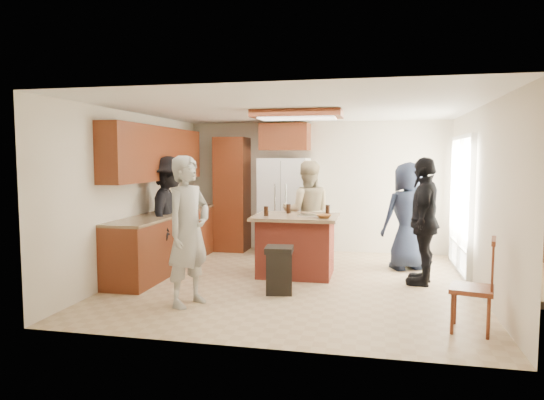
% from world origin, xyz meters
% --- Properties ---
extents(person_front_left, '(0.70, 0.80, 1.84)m').
position_xyz_m(person_front_left, '(-1.09, -1.34, 0.92)').
color(person_front_left, '#9C9B93').
rests_on(person_front_left, ground).
extents(person_behind_left, '(0.93, 0.66, 1.76)m').
position_xyz_m(person_behind_left, '(-0.01, 1.36, 0.88)').
color(person_behind_left, tan).
rests_on(person_behind_left, ground).
extents(person_behind_right, '(1.01, 0.87, 1.74)m').
position_xyz_m(person_behind_right, '(1.66, 1.20, 0.87)').
color(person_behind_right, '#181E30').
rests_on(person_behind_right, ground).
extents(person_side_right, '(0.74, 1.15, 1.82)m').
position_xyz_m(person_side_right, '(1.82, 0.31, 0.91)').
color(person_side_right, black).
rests_on(person_side_right, ground).
extents(person_counter, '(0.80, 1.28, 1.84)m').
position_xyz_m(person_counter, '(-2.09, 0.34, 0.92)').
color(person_counter, black).
rests_on(person_counter, ground).
extents(left_cabinetry, '(0.64, 3.00, 2.30)m').
position_xyz_m(left_cabinetry, '(-2.24, 0.40, 0.96)').
color(left_cabinetry, maroon).
rests_on(left_cabinetry, ground).
extents(back_wall_units, '(1.80, 0.60, 2.45)m').
position_xyz_m(back_wall_units, '(-1.33, 2.20, 1.38)').
color(back_wall_units, maroon).
rests_on(back_wall_units, ground).
extents(refrigerator, '(0.90, 0.76, 1.80)m').
position_xyz_m(refrigerator, '(-0.55, 2.12, 0.90)').
color(refrigerator, white).
rests_on(refrigerator, ground).
extents(kitchen_island, '(1.28, 1.03, 0.93)m').
position_xyz_m(kitchen_island, '(-0.05, 0.44, 0.47)').
color(kitchen_island, '#AD3D2C').
rests_on(kitchen_island, ground).
extents(island_items, '(1.05, 0.66, 0.15)m').
position_xyz_m(island_items, '(0.18, 0.36, 0.97)').
color(island_items, silver).
rests_on(island_items, kitchen_island).
extents(trash_bin, '(0.39, 0.39, 0.63)m').
position_xyz_m(trash_bin, '(-0.11, -0.60, 0.32)').
color(trash_bin, black).
rests_on(trash_bin, ground).
extents(spindle_chair, '(0.50, 0.50, 0.99)m').
position_xyz_m(spindle_chair, '(2.15, -1.60, 0.45)').
color(spindle_chair, maroon).
rests_on(spindle_chair, ground).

